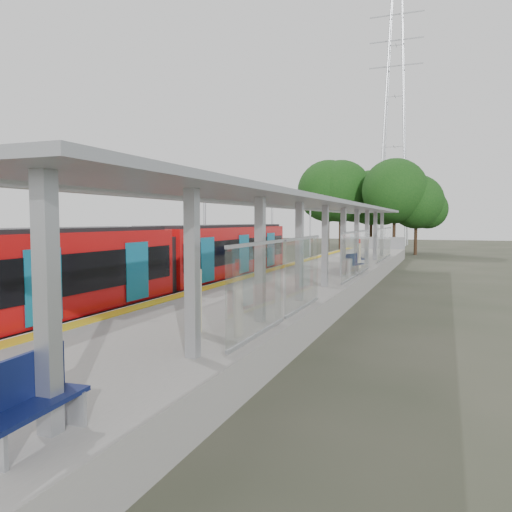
{
  "coord_description": "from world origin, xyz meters",
  "views": [
    {
      "loc": [
        6.88,
        -7.08,
        3.84
      ],
      "look_at": [
        -0.9,
        13.26,
        2.3
      ],
      "focal_mm": 35.0,
      "sensor_mm": 36.0,
      "label": 1
    }
  ],
  "objects": [
    {
      "name": "bench_mid",
      "position": [
        2.07,
        20.23,
        1.54
      ],
      "size": [
        0.96,
        1.57,
        1.03
      ],
      "rotation": [
        0.0,
        0.0,
        -0.35
      ],
      "color": "#0F194C",
      "rests_on": "platform"
    },
    {
      "name": "platform",
      "position": [
        0.0,
        20.0,
        0.5
      ],
      "size": [
        6.0,
        50.0,
        1.0
      ],
      "primitive_type": "cube",
      "color": "gray",
      "rests_on": "ground"
    },
    {
      "name": "info_pillar_far",
      "position": [
        1.87,
        23.24,
        1.75
      ],
      "size": [
        0.39,
        0.39,
        1.73
      ],
      "rotation": [
        0.0,
        0.0,
        -0.43
      ],
      "color": "beige",
      "rests_on": "platform"
    },
    {
      "name": "pylon",
      "position": [
        -1.0,
        73.0,
        19.0
      ],
      "size": [
        8.0,
        4.0,
        38.0
      ],
      "primitive_type": null,
      "color": "#9EA0A5",
      "rests_on": "ground"
    },
    {
      "name": "tree_cluster",
      "position": [
        -2.6,
        53.37,
        7.08
      ],
      "size": [
        17.36,
        12.28,
        11.31
      ],
      "color": "#382316",
      "rests_on": "ground"
    },
    {
      "name": "tactile_strip",
      "position": [
        -2.55,
        20.0,
        1.01
      ],
      "size": [
        0.6,
        50.0,
        0.02
      ],
      "primitive_type": "cube",
      "color": "yellow",
      "rests_on": "platform"
    },
    {
      "name": "end_fence",
      "position": [
        0.0,
        44.95,
        1.6
      ],
      "size": [
        6.0,
        0.1,
        1.2
      ],
      "primitive_type": "cube",
      "color": "#9EA0A5",
      "rests_on": "platform"
    },
    {
      "name": "bench_far",
      "position": [
        1.67,
        24.71,
        1.55
      ],
      "size": [
        0.9,
        1.59,
        1.04
      ],
      "rotation": [
        0.0,
        0.0,
        0.3
      ],
      "color": "#0F194C",
      "rests_on": "platform"
    },
    {
      "name": "train",
      "position": [
        -4.5,
        10.26,
        2.05
      ],
      "size": [
        2.74,
        27.6,
        3.62
      ],
      "color": "black",
      "rests_on": "ground"
    },
    {
      "name": "bench_near",
      "position": [
        1.98,
        -2.35,
        1.6
      ],
      "size": [
        0.64,
        1.69,
        1.13
      ],
      "rotation": [
        0.0,
        0.0,
        0.08
      ],
      "color": "#0F194C",
      "rests_on": "platform"
    },
    {
      "name": "ground",
      "position": [
        0.0,
        0.0,
        0.0
      ],
      "size": [
        200.0,
        200.0,
        0.0
      ],
      "primitive_type": "plane",
      "color": "#474438",
      "rests_on": "ground"
    },
    {
      "name": "canopy",
      "position": [
        1.61,
        16.19,
        4.2
      ],
      "size": [
        3.27,
        38.0,
        3.66
      ],
      "color": "#9EA0A5",
      "rests_on": "platform"
    },
    {
      "name": "litter_bin",
      "position": [
        2.1,
        18.93,
        1.43
      ],
      "size": [
        0.55,
        0.55,
        0.86
      ],
      "primitive_type": "cylinder",
      "rotation": [
        0.0,
        0.0,
        -0.39
      ],
      "color": "#9EA0A5",
      "rests_on": "platform"
    },
    {
      "name": "catenary_masts",
      "position": [
        -6.22,
        19.0,
        2.91
      ],
      "size": [
        2.08,
        48.16,
        5.4
      ],
      "color": "#9EA0A5",
      "rests_on": "ground"
    },
    {
      "name": "trackbed",
      "position": [
        -4.5,
        20.0,
        0.12
      ],
      "size": [
        3.0,
        70.0,
        0.24
      ],
      "primitive_type": "cube",
      "color": "#59544C",
      "rests_on": "ground"
    },
    {
      "name": "info_pillar_near",
      "position": [
        0.88,
        4.13,
        1.82
      ],
      "size": [
        0.43,
        0.43,
        1.9
      ],
      "rotation": [
        0.0,
        0.0,
        -0.12
      ],
      "color": "beige",
      "rests_on": "platform"
    }
  ]
}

